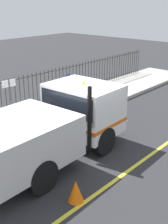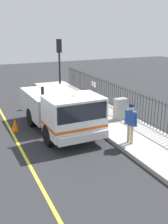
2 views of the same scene
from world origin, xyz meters
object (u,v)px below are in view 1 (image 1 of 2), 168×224
traffic_cone (76,191)px  street_sign (10,101)px  work_truck (54,123)px  worker_standing (68,90)px

traffic_cone → street_sign: street_sign is taller
street_sign → work_truck: bearing=-171.6°
work_truck → traffic_cone: work_truck is taller
work_truck → traffic_cone: 2.58m
traffic_cone → street_sign: (3.94, -0.95, 1.29)m
work_truck → traffic_cone: bearing=-32.6°
work_truck → worker_standing: (2.13, -2.83, 0.05)m
worker_standing → traffic_cone: (-4.20, 4.06, -0.98)m
traffic_cone → work_truck: bearing=-30.7°
worker_standing → traffic_cone: 5.92m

